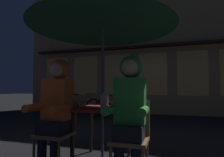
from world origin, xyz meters
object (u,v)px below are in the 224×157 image
at_px(chair_left, 58,129).
at_px(person_right_hooded, 130,103).
at_px(lantern, 105,99).
at_px(bicycle_third, 116,109).
at_px(book, 118,106).
at_px(chair_right, 131,134).
at_px(person_left_hooded, 56,101).
at_px(bicycle_second, 82,107).
at_px(patio_umbrella, 103,17).
at_px(bicycle_nearest, 58,106).
at_px(cafe_table, 103,115).

bearing_deg(chair_left, person_right_hooded, -3.39).
xyz_separation_m(lantern, bicycle_third, (-0.85, 3.64, -0.51)).
height_order(bicycle_third, book, bicycle_third).
xyz_separation_m(chair_left, chair_right, (0.96, 0.00, 0.00)).
height_order(chair_right, person_left_hooded, person_left_hooded).
bearing_deg(bicycle_third, chair_right, -72.04).
relative_size(person_right_hooded, book, 7.00).
xyz_separation_m(person_left_hooded, bicycle_second, (-1.69, 4.20, -0.50)).
relative_size(patio_umbrella, bicycle_second, 1.39).
height_order(person_left_hooded, person_right_hooded, same).
bearing_deg(lantern, bicycle_nearest, 129.99).
xyz_separation_m(bicycle_second, bicycle_third, (1.38, -0.22, 0.00)).
xyz_separation_m(cafe_table, bicycle_third, (-0.79, 3.56, -0.29)).
relative_size(cafe_table, chair_left, 0.85).
xyz_separation_m(person_right_hooded, bicycle_third, (-1.27, 3.99, -0.50)).
bearing_deg(person_left_hooded, bicycle_second, 111.89).
relative_size(person_right_hooded, bicycle_third, 0.84).
distance_m(chair_left, bicycle_nearest, 4.96).
bearing_deg(person_left_hooded, lantern, 32.85).
relative_size(person_right_hooded, bicycle_second, 0.84).
distance_m(lantern, person_left_hooded, 0.64).
xyz_separation_m(cafe_table, book, (0.20, 0.14, 0.11)).
bearing_deg(chair_left, book, 36.99).
bearing_deg(chair_right, bicycle_second, 122.57).
height_order(bicycle_second, book, bicycle_second).
height_order(patio_umbrella, person_right_hooded, patio_umbrella).
bearing_deg(person_right_hooded, person_left_hooded, 180.00).
bearing_deg(chair_right, lantern, 145.48).
xyz_separation_m(patio_umbrella, person_right_hooded, (0.48, -0.43, -1.21)).
height_order(chair_left, person_right_hooded, person_right_hooded).
height_order(lantern, chair_left, lantern).
bearing_deg(chair_right, person_right_hooded, -90.00).
relative_size(bicycle_nearest, bicycle_third, 1.00).
relative_size(lantern, bicycle_second, 0.14).
xyz_separation_m(cafe_table, bicycle_second, (-2.17, 3.78, -0.29)).
relative_size(cafe_table, book, 3.70).
xyz_separation_m(chair_left, person_right_hooded, (0.96, -0.06, 0.36)).
bearing_deg(person_right_hooded, chair_right, 90.00).
bearing_deg(book, chair_left, -128.77).
bearing_deg(patio_umbrella, person_right_hooded, -41.57).
height_order(bicycle_nearest, book, bicycle_nearest).
bearing_deg(bicycle_third, chair_left, -85.44).
distance_m(person_right_hooded, bicycle_nearest, 5.60).
height_order(patio_umbrella, lantern, patio_umbrella).
bearing_deg(bicycle_nearest, cafe_table, -49.94).
relative_size(bicycle_second, bicycle_third, 1.00).
xyz_separation_m(lantern, chair_left, (-0.54, -0.29, -0.37)).
bearing_deg(person_left_hooded, cafe_table, 41.57).
xyz_separation_m(person_right_hooded, bicycle_second, (-2.65, 4.20, -0.50)).
bearing_deg(bicycle_nearest, chair_left, -56.95).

